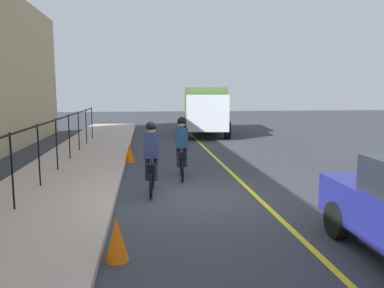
{
  "coord_description": "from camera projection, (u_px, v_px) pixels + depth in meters",
  "views": [
    {
      "loc": [
        -9.03,
        1.09,
        2.57
      ],
      "look_at": [
        2.21,
        -0.29,
        1.0
      ],
      "focal_mm": 35.78,
      "sensor_mm": 36.0,
      "label": 1
    }
  ],
  "objects": [
    {
      "name": "traffic_cone_near",
      "position": [
        117.0,
        239.0,
        5.8
      ],
      "size": [
        0.36,
        0.36,
        0.68
      ],
      "primitive_type": "cone",
      "color": "orange",
      "rests_on": "ground"
    },
    {
      "name": "traffic_cone_far",
      "position": [
        130.0,
        153.0,
        13.91
      ],
      "size": [
        0.36,
        0.36,
        0.68
      ],
      "primitive_type": "cone",
      "color": "#FD6201",
      "rests_on": "ground"
    },
    {
      "name": "cyclist_lead",
      "position": [
        182.0,
        148.0,
        11.23
      ],
      "size": [
        1.71,
        0.38,
        1.83
      ],
      "rotation": [
        0.0,
        0.0,
        -0.06
      ],
      "color": "black",
      "rests_on": "ground"
    },
    {
      "name": "ground_plane",
      "position": [
        191.0,
        197.0,
        9.36
      ],
      "size": [
        80.0,
        80.0,
        0.0
      ],
      "primitive_type": "plane",
      "color": "#33353C"
    },
    {
      "name": "lane_line_centre",
      "position": [
        255.0,
        195.0,
        9.55
      ],
      "size": [
        36.0,
        0.12,
        0.01
      ],
      "primitive_type": "cube",
      "color": "yellow",
      "rests_on": "ground"
    },
    {
      "name": "box_truck_background",
      "position": [
        205.0,
        108.0,
        23.02
      ],
      "size": [
        6.93,
        3.14,
        2.78
      ],
      "rotation": [
        0.0,
        0.0,
        3.03
      ],
      "color": "#3F592A",
      "rests_on": "ground"
    },
    {
      "name": "sidewalk",
      "position": [
        47.0,
        199.0,
        8.94
      ],
      "size": [
        40.0,
        3.2,
        0.15
      ],
      "primitive_type": "cube",
      "color": "#B7A395",
      "rests_on": "ground"
    },
    {
      "name": "iron_fence",
      "position": [
        38.0,
        140.0,
        9.7
      ],
      "size": [
        20.05,
        0.04,
        1.6
      ],
      "color": "black",
      "rests_on": "sidewalk"
    },
    {
      "name": "cyclist_follow",
      "position": [
        151.0,
        158.0,
        9.53
      ],
      "size": [
        1.71,
        0.38,
        1.83
      ],
      "rotation": [
        0.0,
        0.0,
        -0.06
      ],
      "color": "black",
      "rests_on": "ground"
    }
  ]
}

